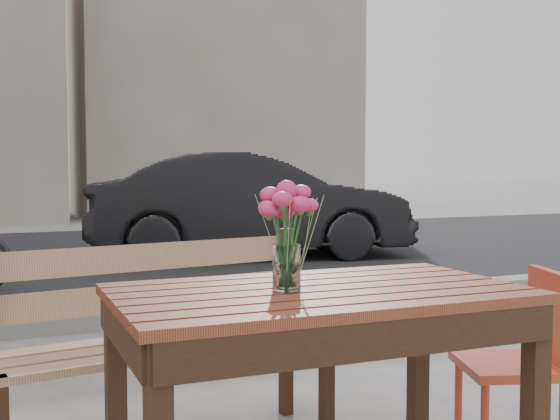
% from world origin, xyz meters
% --- Properties ---
extents(street, '(30.00, 8.12, 0.12)m').
position_xyz_m(street, '(0.00, 5.06, 0.03)').
color(street, black).
rests_on(street, ground).
extents(backdrop_buildings, '(15.50, 4.00, 8.00)m').
position_xyz_m(backdrop_buildings, '(0.17, 14.40, 3.60)').
color(backdrop_buildings, gray).
rests_on(backdrop_buildings, ground).
extents(main_table, '(1.31, 0.78, 0.80)m').
position_xyz_m(main_table, '(0.20, -0.20, 0.66)').
color(main_table, maroon).
rests_on(main_table, ground).
extents(main_bench, '(1.51, 0.63, 0.91)m').
position_xyz_m(main_bench, '(-0.11, 0.66, 0.55)').
color(main_bench, '#99724F').
rests_on(main_bench, ground).
extents(red_chair, '(0.48, 0.48, 0.76)m').
position_xyz_m(red_chair, '(1.21, -0.04, 0.44)').
color(red_chair, '#C44027').
rests_on(red_chair, ground).
extents(main_vase, '(0.19, 0.19, 0.34)m').
position_xyz_m(main_vase, '(0.09, -0.20, 1.01)').
color(main_vase, white).
rests_on(main_vase, main_table).
extents(parked_car, '(4.31, 2.28, 1.35)m').
position_xyz_m(parked_car, '(2.49, 6.30, 0.67)').
color(parked_car, black).
rests_on(parked_car, ground).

